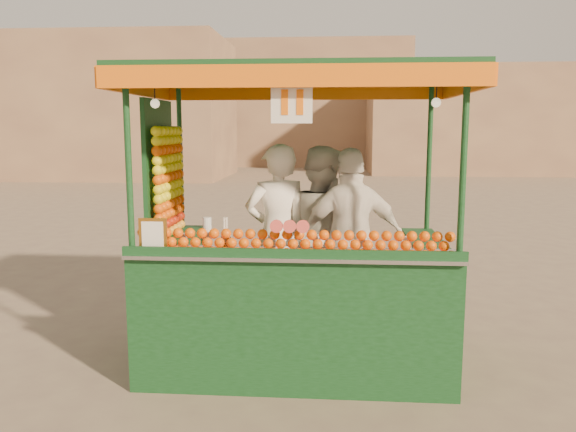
# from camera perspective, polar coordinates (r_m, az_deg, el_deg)

# --- Properties ---
(ground) EXTENTS (90.00, 90.00, 0.00)m
(ground) POSITION_cam_1_polar(r_m,az_deg,el_deg) (5.68, -3.14, -13.53)
(ground) COLOR brown
(ground) RESTS_ON ground
(building_left) EXTENTS (10.00, 6.00, 6.00)m
(building_left) POSITION_cam_1_polar(r_m,az_deg,el_deg) (27.03, -16.90, 10.13)
(building_left) COLOR #9F7C5A
(building_left) RESTS_ON ground
(building_right) EXTENTS (9.00, 6.00, 5.00)m
(building_right) POSITION_cam_1_polar(r_m,az_deg,el_deg) (29.89, 16.78, 9.00)
(building_right) COLOR #9F7C5A
(building_right) RESTS_ON ground
(building_center) EXTENTS (14.00, 7.00, 7.00)m
(building_center) POSITION_cam_1_polar(r_m,az_deg,el_deg) (35.34, 0.02, 10.88)
(building_center) COLOR #9F7C5A
(building_center) RESTS_ON ground
(juice_cart) EXTENTS (2.92, 1.89, 2.65)m
(juice_cart) POSITION_cam_1_polar(r_m,az_deg,el_deg) (5.20, 0.08, -5.68)
(juice_cart) COLOR #0F3715
(juice_cart) RESTS_ON ground
(vendor_left) EXTENTS (0.72, 0.60, 1.70)m
(vendor_left) POSITION_cam_1_polar(r_m,az_deg,el_deg) (5.44, -1.07, -1.80)
(vendor_left) COLOR white
(vendor_left) RESTS_ON ground
(vendor_middle) EXTENTS (1.03, 0.99, 1.68)m
(vendor_middle) POSITION_cam_1_polar(r_m,az_deg,el_deg) (5.55, 3.26, -1.71)
(vendor_middle) COLOR silver
(vendor_middle) RESTS_ON ground
(vendor_right) EXTENTS (1.04, 0.59, 1.67)m
(vendor_right) POSITION_cam_1_polar(r_m,az_deg,el_deg) (5.29, 6.34, -2.31)
(vendor_right) COLOR white
(vendor_right) RESTS_ON ground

